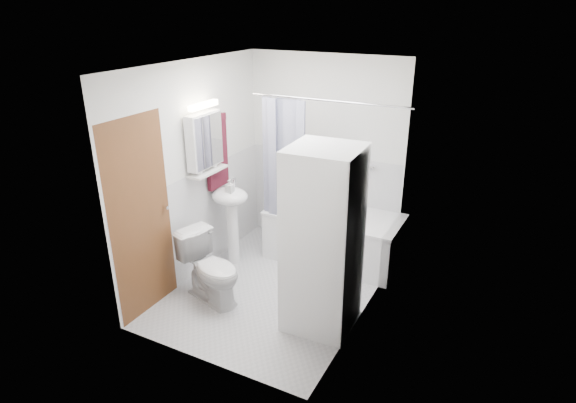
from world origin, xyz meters
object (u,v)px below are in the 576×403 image
at_px(sink, 231,208).
at_px(toilet, 211,269).
at_px(bathtub, 334,234).
at_px(washer_dryer, 323,241).

height_order(sink, toilet, sink).
xyz_separation_m(bathtub, toilet, (-0.81, -1.39, 0.03)).
distance_m(sink, washer_dryer, 1.57).
bearing_deg(toilet, sink, 35.05).
bearing_deg(toilet, washer_dryer, -65.45).
bearing_deg(bathtub, washer_dryer, -73.31).
bearing_deg(bathtub, toilet, -120.17).
relative_size(sink, toilet, 1.41).
bearing_deg(sink, washer_dryer, -23.41).
xyz_separation_m(sink, toilet, (0.26, -0.78, -0.34)).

